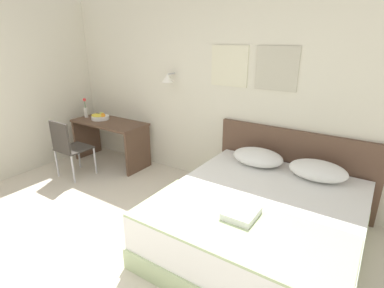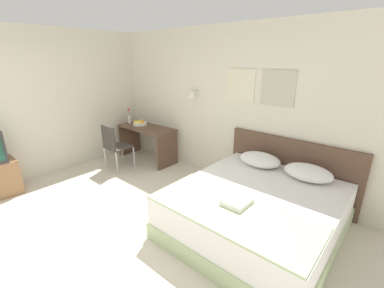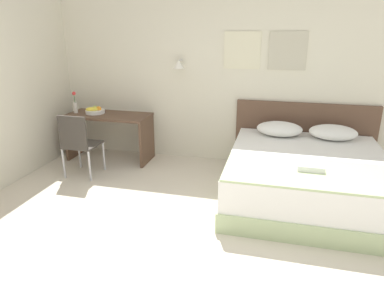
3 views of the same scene
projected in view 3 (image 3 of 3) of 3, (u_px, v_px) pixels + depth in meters
ground_plane at (160, 266)px, 3.02m from camera, size 24.00×24.00×0.00m
wall_back at (218, 75)px, 5.12m from camera, size 5.82×0.31×2.65m
bed at (306, 178)px, 4.13m from camera, size 1.86×2.03×0.57m
headboard at (303, 136)px, 5.03m from camera, size 1.98×0.06×0.99m
pillow_left at (279, 129)px, 4.77m from camera, size 0.62×0.45×0.19m
pillow_right at (333, 132)px, 4.61m from camera, size 0.62×0.45×0.19m
throw_blanket at (313, 174)px, 3.50m from camera, size 1.80×0.81×0.02m
folded_towel_near_foot at (310, 165)px, 3.62m from camera, size 0.26×0.30×0.06m
desk at (109, 128)px, 5.37m from camera, size 1.29×0.59×0.73m
desk_chair at (78, 141)px, 4.69m from camera, size 0.44×0.44×0.91m
fruit_bowl at (95, 111)px, 5.36m from camera, size 0.30×0.30×0.11m
flower_vase at (75, 105)px, 5.37m from camera, size 0.06×0.06×0.34m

